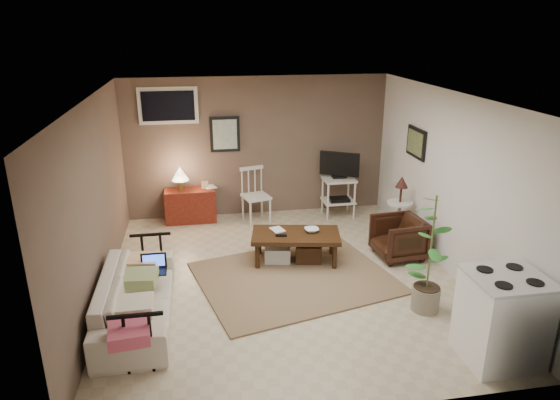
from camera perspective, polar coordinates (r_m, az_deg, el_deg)
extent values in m
plane|color=#C1B293|center=(6.74, 0.26, -8.89)|extent=(5.00, 5.00, 0.00)
cube|color=black|center=(8.51, -6.31, 7.48)|extent=(0.50, 0.03, 0.60)
cube|color=black|center=(7.81, 15.30, 6.34)|extent=(0.03, 0.60, 0.45)
cube|color=silver|center=(8.42, -12.66, 10.46)|extent=(0.96, 0.03, 0.60)
cube|color=olive|center=(6.73, 1.68, -8.85)|extent=(2.83, 2.48, 0.02)
cube|color=#37200F|center=(7.00, 1.82, -4.06)|extent=(1.32, 0.84, 0.06)
cylinder|color=#37200F|center=(6.89, -2.61, -6.45)|extent=(0.07, 0.07, 0.39)
cylinder|color=#37200F|center=(6.91, 6.26, -6.47)|extent=(0.07, 0.07, 0.39)
cylinder|color=#37200F|center=(7.31, -2.40, -4.84)|extent=(0.07, 0.07, 0.39)
cylinder|color=#37200F|center=(7.33, 5.93, -4.86)|extent=(0.07, 0.07, 0.39)
cube|color=black|center=(6.89, 0.14, -4.04)|extent=(0.16, 0.08, 0.02)
cube|color=#442818|center=(7.12, 3.28, -6.02)|extent=(0.41, 0.37, 0.27)
cube|color=silver|center=(7.12, -0.27, -6.16)|extent=(0.41, 0.37, 0.22)
imported|color=silver|center=(5.93, -16.18, -9.83)|extent=(0.57, 1.95, 0.76)
cube|color=black|center=(6.12, -14.22, -8.00)|extent=(0.30, 0.21, 0.02)
cube|color=black|center=(6.17, -14.23, -6.69)|extent=(0.30, 0.02, 0.19)
cube|color=#375DF7|center=(6.17, -14.24, -6.73)|extent=(0.25, 0.00, 0.15)
cube|color=maroon|center=(8.63, -10.17, -0.61)|extent=(0.85, 0.38, 0.57)
cylinder|color=#A4833F|center=(8.48, -11.28, 1.64)|extent=(0.09, 0.09, 0.19)
cone|color=beige|center=(8.42, -11.37, 2.99)|extent=(0.28, 0.28, 0.23)
cube|color=tan|center=(8.53, -8.60, 1.73)|extent=(0.11, 0.02, 0.14)
cube|color=silver|center=(8.46, -2.74, 0.38)|extent=(0.51, 0.51, 0.04)
cylinder|color=silver|center=(8.32, -3.38, -1.64)|extent=(0.04, 0.04, 0.42)
cylinder|color=silver|center=(8.45, -1.14, -1.27)|extent=(0.04, 0.04, 0.42)
cylinder|color=silver|center=(8.64, -4.27, -0.87)|extent=(0.04, 0.04, 0.42)
cylinder|color=silver|center=(8.76, -2.09, -0.52)|extent=(0.04, 0.04, 0.42)
cube|color=silver|center=(8.49, -3.28, 3.67)|extent=(0.41, 0.15, 0.06)
cube|color=silver|center=(8.68, 6.76, 2.36)|extent=(0.54, 0.44, 0.04)
cube|color=silver|center=(8.80, 6.66, -0.08)|extent=(0.54, 0.44, 0.03)
cylinder|color=silver|center=(8.55, 5.50, -0.15)|extent=(0.04, 0.04, 0.69)
cylinder|color=silver|center=(8.68, 8.51, 0.02)|extent=(0.04, 0.04, 0.69)
cylinder|color=silver|center=(8.89, 4.88, 0.65)|extent=(0.04, 0.04, 0.69)
cylinder|color=silver|center=(9.01, 7.79, 0.81)|extent=(0.04, 0.04, 0.69)
cube|color=black|center=(8.66, 6.77, 2.67)|extent=(0.25, 0.14, 0.03)
cube|color=black|center=(8.60, 6.83, 4.11)|extent=(0.63, 0.37, 0.41)
cube|color=#F6B05F|center=(8.60, 6.83, 4.11)|extent=(0.52, 0.29, 0.33)
cube|color=black|center=(8.75, 6.75, -0.07)|extent=(0.34, 0.25, 0.10)
cylinder|color=silver|center=(8.08, 13.22, -4.32)|extent=(0.27, 0.27, 0.03)
cylinder|color=silver|center=(7.97, 13.39, -2.37)|extent=(0.05, 0.05, 0.58)
cylinder|color=silver|center=(7.86, 13.56, -0.33)|extent=(0.39, 0.39, 0.03)
cylinder|color=black|center=(7.81, 13.64, 0.68)|extent=(0.03, 0.03, 0.25)
cone|color=#3A1A17|center=(7.76, 13.76, 2.03)|extent=(0.19, 0.19, 0.17)
imported|color=black|center=(7.37, 13.40, -4.01)|extent=(0.66, 0.70, 0.66)
cylinder|color=gray|center=(6.24, 16.29, -10.73)|extent=(0.33, 0.33, 0.29)
cylinder|color=#4C602D|center=(5.92, 16.95, -4.69)|extent=(0.02, 0.02, 1.14)
cube|color=white|center=(5.52, 24.02, -12.37)|extent=(0.70, 0.65, 0.90)
cube|color=silver|center=(5.30, 24.71, -8.07)|extent=(0.72, 0.67, 0.03)
cylinder|color=black|center=(5.09, 24.22, -8.89)|extent=(0.16, 0.16, 0.01)
cylinder|color=black|center=(5.27, 27.15, -8.39)|extent=(0.16, 0.16, 0.01)
cylinder|color=black|center=(5.32, 22.36, -7.35)|extent=(0.16, 0.16, 0.01)
cylinder|color=black|center=(5.49, 25.22, -6.93)|extent=(0.16, 0.16, 0.01)
imported|color=#37200F|center=(7.03, 3.65, -2.86)|extent=(0.20, 0.05, 0.20)
imported|color=#37200F|center=(7.01, -0.90, -2.77)|extent=(0.16, 0.06, 0.22)
imported|color=#37200F|center=(8.52, -8.57, 2.06)|extent=(0.17, 0.07, 0.24)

